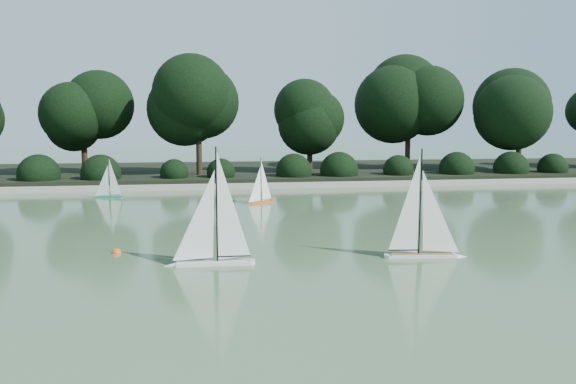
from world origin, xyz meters
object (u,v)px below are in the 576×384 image
Objects in this scene: sailboat_white_a at (207,246)px; sailboat_white_b at (429,240)px; race_buoy at (117,253)px; sailboat_orange at (259,196)px; sailboat_teal at (106,191)px.

sailboat_white_b is at bearing -0.41° from sailboat_white_a.
race_buoy is at bearing 168.41° from sailboat_white_b.
race_buoy is (-1.47, 0.99, -0.30)m from sailboat_white_a.
sailboat_orange is (-2.11, 6.23, -0.08)m from sailboat_white_b.
sailboat_white_a is at bearing 179.59° from sailboat_white_b.
sailboat_white_a is at bearing -34.07° from race_buoy.
sailboat_teal is at bearing 157.21° from sailboat_orange.
sailboat_teal is at bearing 100.59° from race_buoy.
sailboat_white_b is 1.45× the size of sailboat_orange.
sailboat_white_b reaches higher than sailboat_orange.
sailboat_white_a reaches higher than race_buoy.
sailboat_teal is at bearing 128.13° from sailboat_white_b.
sailboat_white_a is 6.36m from sailboat_orange.
sailboat_orange is at bearing -22.79° from sailboat_teal.
sailboat_white_a is 3.49m from sailboat_white_b.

